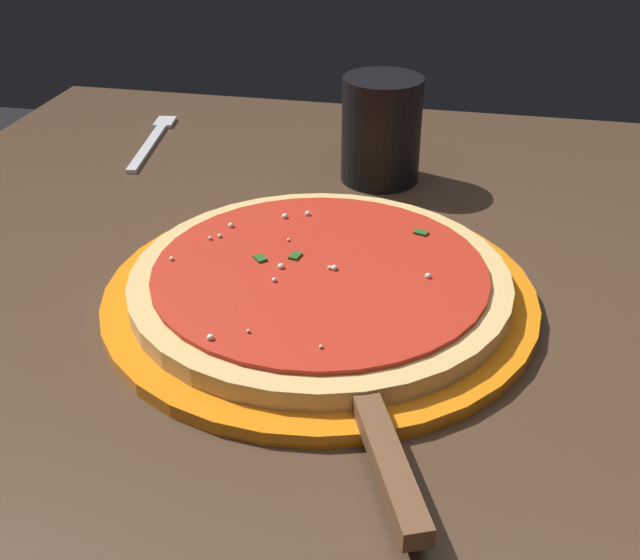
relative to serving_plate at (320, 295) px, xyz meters
The scene contains 6 objects.
restaurant_table 0.14m from the serving_plate, 33.76° to the right, with size 1.13×0.92×0.76m.
serving_plate is the anchor object (origin of this frame).
pizza 0.02m from the serving_plate, 126.96° to the right, with size 0.31×0.31×0.02m.
pizza_server 0.17m from the serving_plate, 22.91° to the left, with size 0.22×0.13×0.01m.
cup_tall_drink 0.27m from the serving_plate, behind, with size 0.09×0.09×0.12m, color black.
fork 0.43m from the serving_plate, 138.99° to the right, with size 0.19×0.04×0.00m.
Camera 1 is at (0.49, 0.14, 1.11)m, focal length 43.51 mm.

